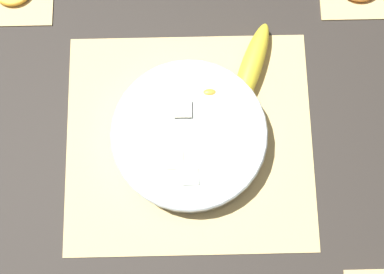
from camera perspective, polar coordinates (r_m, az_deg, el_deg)
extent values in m
plane|color=#2D2823|center=(0.94, 0.00, -0.41)|extent=(6.00, 6.00, 0.00)
cube|color=#D6B775|center=(0.94, 0.00, -0.37)|extent=(0.43, 0.39, 0.01)
cube|color=#3D2D19|center=(0.95, -10.43, -0.55)|extent=(0.01, 0.39, 0.00)
cube|color=#3D2D19|center=(0.94, -7.86, -0.50)|extent=(0.01, 0.39, 0.00)
cube|color=#3D2D19|center=(0.94, -5.26, -0.45)|extent=(0.01, 0.39, 0.00)
cube|color=#3D2D19|center=(0.93, -2.63, -0.39)|extent=(0.01, 0.39, 0.00)
cube|color=#3D2D19|center=(0.93, 0.00, -0.34)|extent=(0.01, 0.39, 0.00)
cube|color=#3D2D19|center=(0.93, 2.63, -0.29)|extent=(0.01, 0.39, 0.00)
cube|color=#3D2D19|center=(0.94, 5.25, -0.23)|extent=(0.01, 0.39, 0.00)
cube|color=#3D2D19|center=(0.94, 7.85, -0.18)|extent=(0.01, 0.39, 0.00)
cube|color=#3D2D19|center=(0.95, 10.42, -0.13)|extent=(0.01, 0.39, 0.00)
cylinder|color=silver|center=(0.91, 0.00, 0.08)|extent=(0.26, 0.26, 0.05)
torus|color=silver|center=(0.89, 0.00, 0.40)|extent=(0.26, 0.26, 0.01)
cylinder|color=#F4EABC|center=(0.93, 0.63, 2.42)|extent=(0.03, 0.03, 0.01)
cylinder|color=#F4EABC|center=(0.91, 4.21, 4.13)|extent=(0.03, 0.03, 0.01)
cylinder|color=#F4EABC|center=(0.90, -0.23, 0.31)|extent=(0.02, 0.02, 0.01)
cylinder|color=#F4EABC|center=(0.90, 1.15, -3.32)|extent=(0.03, 0.03, 0.01)
cylinder|color=#F4EABC|center=(0.94, -1.35, 5.06)|extent=(0.03, 0.03, 0.01)
cylinder|color=#F4EABC|center=(0.88, -4.02, -4.82)|extent=(0.03, 0.03, 0.01)
cylinder|color=#F4EABC|center=(0.89, -4.43, -2.92)|extent=(0.03, 0.03, 0.01)
cube|color=beige|center=(0.90, -2.92, -5.78)|extent=(0.02, 0.02, 0.02)
cube|color=beige|center=(0.94, 0.50, 5.98)|extent=(0.02, 0.02, 0.02)
cube|color=beige|center=(0.91, 5.82, 0.00)|extent=(0.03, 0.03, 0.03)
cube|color=beige|center=(0.93, -4.85, 3.49)|extent=(0.03, 0.03, 0.03)
cube|color=beige|center=(0.91, 4.51, 1.78)|extent=(0.02, 0.02, 0.02)
cube|color=beige|center=(0.88, -1.61, -2.65)|extent=(0.03, 0.03, 0.03)
cube|color=beige|center=(0.90, -0.66, 2.76)|extent=(0.03, 0.03, 0.03)
cube|color=beige|center=(0.87, 0.14, -4.37)|extent=(0.03, 0.03, 0.03)
cube|color=beige|center=(0.90, -4.90, 0.01)|extent=(0.03, 0.03, 0.03)
cube|color=beige|center=(0.92, -5.98, 1.74)|extent=(0.02, 0.02, 0.02)
cube|color=beige|center=(0.90, 1.97, -1.86)|extent=(0.02, 0.02, 0.02)
cube|color=beige|center=(0.91, -2.36, 2.21)|extent=(0.02, 0.02, 0.02)
cube|color=beige|center=(0.89, 5.27, -3.85)|extent=(0.03, 0.03, 0.03)
ellipsoid|color=#F9A338|center=(0.90, 2.18, 4.75)|extent=(0.03, 0.01, 0.01)
ellipsoid|color=#F9A338|center=(0.89, 3.58, -5.21)|extent=(0.03, 0.02, 0.01)
ellipsoid|color=#F9A338|center=(0.93, 5.26, 3.58)|extent=(0.03, 0.02, 0.01)
ellipsoid|color=red|center=(0.91, -2.85, -0.22)|extent=(0.03, 0.02, 0.02)
ellipsoid|color=#F9A338|center=(0.91, 3.11, 3.17)|extent=(0.03, 0.01, 0.01)
ellipsoid|color=red|center=(0.93, -2.84, 5.20)|extent=(0.02, 0.01, 0.01)
ellipsoid|color=#F9A338|center=(0.93, 2.18, 4.14)|extent=(0.03, 0.02, 0.01)
ellipsoid|color=yellow|center=(0.96, 6.58, 7.34)|extent=(0.10, 0.18, 0.04)
sphere|color=#473819|center=(0.93, 5.00, 2.72)|extent=(0.02, 0.02, 0.02)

